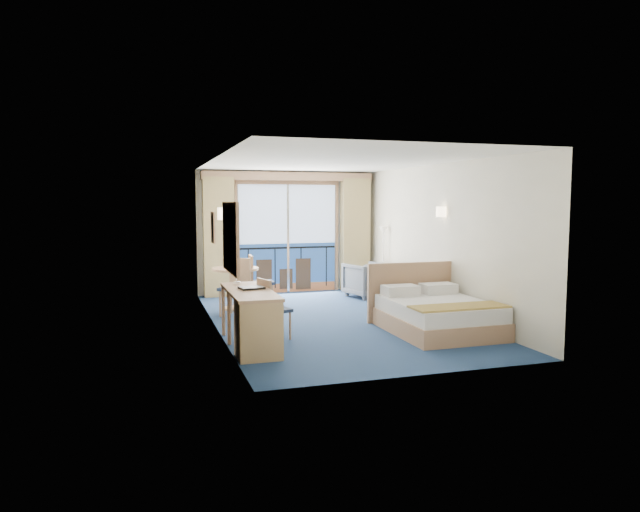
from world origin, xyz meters
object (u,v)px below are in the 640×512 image
at_px(nightstand, 423,299).
at_px(table_chair_b, 237,283).
at_px(floor_lamp, 384,243).
at_px(desk, 256,322).
at_px(desk_chair, 271,305).
at_px(round_table, 235,278).
at_px(armchair, 367,280).
at_px(bed, 436,314).
at_px(table_chair_a, 257,278).

bearing_deg(nightstand, table_chair_b, 166.95).
height_order(floor_lamp, desk, floor_lamp).
height_order(desk_chair, round_table, desk_chair).
distance_m(armchair, desk_chair, 4.17).
bearing_deg(floor_lamp, desk, -131.64).
xyz_separation_m(armchair, desk, (-3.14, -3.89, 0.08)).
bearing_deg(armchair, bed, 71.10).
height_order(armchair, desk, desk).
distance_m(bed, desk_chair, 2.61).
bearing_deg(armchair, nightstand, 84.73).
xyz_separation_m(desk, table_chair_a, (0.67, 3.36, 0.12)).
relative_size(armchair, table_chair_a, 0.80).
relative_size(desk_chair, table_chair_b, 0.89).
relative_size(nightstand, round_table, 0.57).
bearing_deg(nightstand, armchair, 100.41).
xyz_separation_m(bed, desk, (-2.95, -0.52, 0.16)).
bearing_deg(desk, desk_chair, 64.92).
xyz_separation_m(desk_chair, table_chair_a, (0.30, 2.58, 0.06)).
xyz_separation_m(desk, desk_chair, (0.36, 0.78, 0.07)).
distance_m(armchair, table_chair_a, 2.54).
distance_m(armchair, table_chair_b, 3.18).
bearing_deg(floor_lamp, table_chair_a, -167.09).
height_order(floor_lamp, desk_chair, floor_lamp).
bearing_deg(nightstand, desk, -150.27).
height_order(bed, desk, bed).
xyz_separation_m(floor_lamp, round_table, (-3.33, -0.68, -0.54)).
bearing_deg(desk_chair, table_chair_b, -11.64).
relative_size(bed, armchair, 2.33).
bearing_deg(table_chair_a, round_table, 95.90).
relative_size(desk, table_chair_b, 1.68).
relative_size(armchair, round_table, 0.93).
height_order(nightstand, table_chair_a, table_chair_a).
relative_size(desk, desk_chair, 1.89).
bearing_deg(bed, table_chair_b, 141.10).
distance_m(bed, table_chair_a, 3.65).
xyz_separation_m(bed, table_chair_a, (-2.28, 2.83, 0.29)).
distance_m(desk, table_chair_a, 3.42).
xyz_separation_m(bed, desk_chair, (-2.58, 0.25, 0.23)).
height_order(nightstand, round_table, round_table).
relative_size(armchair, desk_chair, 0.89).
bearing_deg(armchair, desk, 35.44).
relative_size(bed, desk, 1.10).
xyz_separation_m(nightstand, floor_lamp, (0.09, 2.03, 0.89)).
distance_m(bed, table_chair_b, 3.57).
bearing_deg(bed, desk_chair, 174.43).
distance_m(desk_chair, round_table, 2.57).
relative_size(nightstand, desk, 0.29).
xyz_separation_m(armchair, desk_chair, (-2.77, -3.12, 0.14)).
distance_m(bed, nightstand, 1.56).
height_order(table_chair_a, table_chair_b, table_chair_b).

